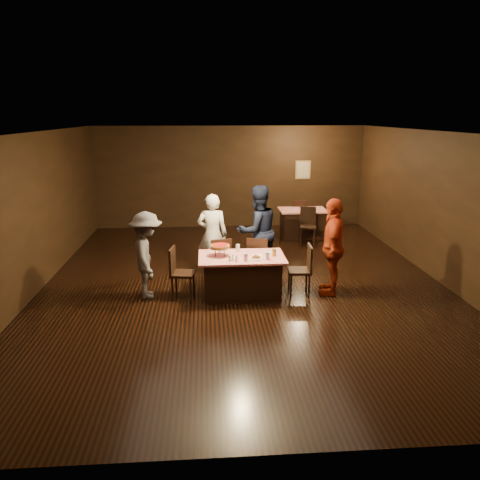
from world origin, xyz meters
The scene contains 23 objects.
room centered at (0.00, 0.01, 2.14)m, with size 10.00×10.04×3.02m.
main_table centered at (-0.09, -0.65, 0.39)m, with size 1.60×1.00×0.77m, color red.
back_table centered at (1.94, 3.59, 0.39)m, with size 1.30×0.90×0.77m, color red.
chair_far_left centered at (-0.49, 0.10, 0.47)m, with size 0.42×0.42×0.95m, color black.
chair_far_right centered at (0.31, 0.10, 0.47)m, with size 0.42×0.42×0.95m, color black.
chair_end_left centered at (-1.19, -0.65, 0.47)m, with size 0.42×0.42×0.95m, color black.
chair_end_right centered at (1.01, -0.65, 0.47)m, with size 0.42×0.42×0.95m, color black.
chair_back_near centered at (1.94, 2.89, 0.47)m, with size 0.42×0.42×0.95m, color black.
chair_back_far centered at (1.94, 4.19, 0.47)m, with size 0.42×0.42×0.95m, color black.
diner_white_jacket centered at (-0.61, 0.59, 0.87)m, with size 0.64×0.42×1.74m, color silver.
diner_navy_hoodie centered at (0.34, 0.47, 0.96)m, with size 0.94×0.73×1.93m, color black.
diner_grey_knit centered at (-1.84, -0.61, 0.81)m, with size 1.05×0.60×1.62m, color #58575C.
diner_red_shirt centered at (1.62, -0.68, 0.92)m, with size 1.08×0.45×1.84m, color #AC3214.
pizza_stand centered at (-0.49, -0.60, 0.95)m, with size 0.38×0.38×0.22m.
plate_with_slice centered at (0.16, -0.83, 0.80)m, with size 0.25×0.25×0.06m.
plate_empty centered at (0.46, -0.50, 0.78)m, with size 0.25×0.25×0.01m, color white.
glass_front_left centered at (-0.04, -0.95, 0.84)m, with size 0.08×0.08×0.14m, color silver.
glass_front_right centered at (0.36, -0.90, 0.84)m, with size 0.08×0.08×0.14m, color silver.
glass_amber centered at (0.51, -0.70, 0.84)m, with size 0.08×0.08×0.14m, color #BF7F26.
glass_back centered at (-0.14, -0.35, 0.84)m, with size 0.08×0.08×0.14m, color silver.
condiments centered at (-0.27, -0.94, 0.82)m, with size 0.17×0.10×0.09m.
napkin_center centered at (0.21, -0.65, 0.77)m, with size 0.16×0.16×0.01m, color white.
napkin_left centered at (-0.24, -0.70, 0.77)m, with size 0.16×0.16×0.01m, color white.
Camera 1 is at (-0.74, -8.96, 3.34)m, focal length 35.00 mm.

